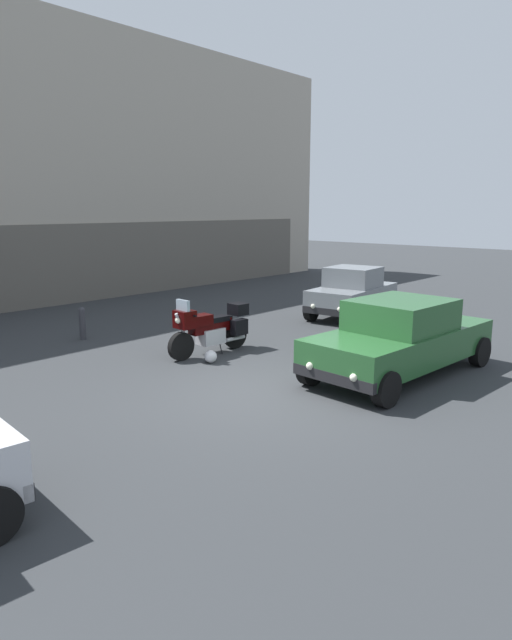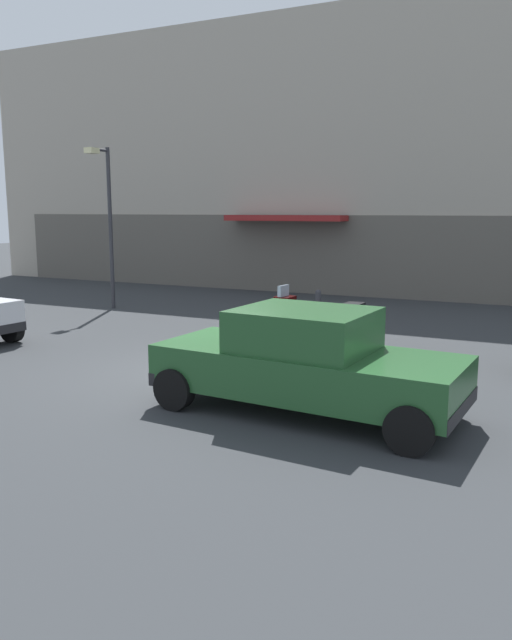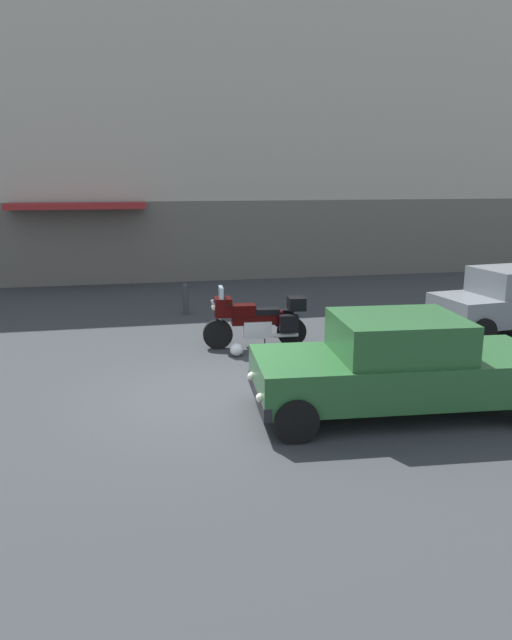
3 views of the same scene
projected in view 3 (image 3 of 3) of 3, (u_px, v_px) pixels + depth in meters
name	position (u px, v px, depth m)	size (l,w,h in m)	color
ground_plane	(217.00, 397.00, 10.14)	(80.00, 80.00, 0.00)	#2D3033
building_facade_rear	(163.00, 141.00, 21.17)	(33.83, 3.40, 9.80)	#A89E8E
motorcycle	(257.00, 319.00, 12.94)	(2.26, 0.79, 1.36)	black
helmet	(237.00, 350.00, 12.39)	(0.28, 0.28, 0.28)	silver
car_sedan_far	(399.00, 365.00, 9.28)	(4.67, 2.20, 1.56)	#235128
car_compact_side	(507.00, 302.00, 14.03)	(3.59, 2.04, 1.56)	slate
bollard_curbside	(185.00, 298.00, 16.07)	(0.16, 0.16, 0.85)	#333338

